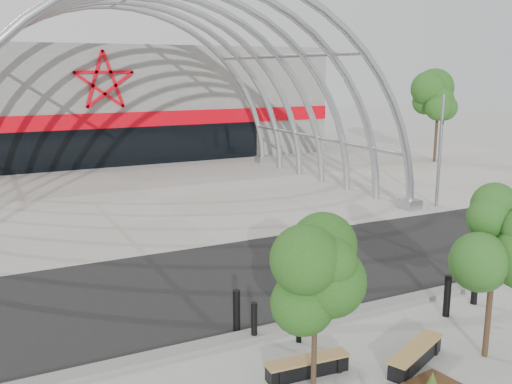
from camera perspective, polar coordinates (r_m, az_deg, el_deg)
name	(u,v)px	position (r m, az deg, el deg)	size (l,w,h in m)	color
ground	(323,316)	(15.57, 6.74, -12.23)	(140.00, 140.00, 0.00)	#9B9B96
road	(263,274)	(18.36, 0.70, -8.22)	(140.00, 7.00, 0.02)	black
forecourt	(154,199)	(29.12, -10.16, -0.67)	(60.00, 17.00, 0.04)	#A9A498
kerb	(329,318)	(15.36, 7.27, -12.36)	(60.00, 0.50, 0.12)	slate
arena_building	(84,101)	(45.99, -16.82, 8.69)	(34.00, 15.24, 8.00)	slate
vault_canopy	(154,199)	(29.12, -10.16, -0.67)	(20.80, 15.80, 20.36)	#A3A7AD
signal_pole	(440,149)	(27.88, 17.92, 4.09)	(0.33, 0.74, 5.28)	slate
street_tree_0	(316,280)	(11.15, 6.00, -8.71)	(1.50, 1.50, 3.41)	#312517
street_tree_1	(495,238)	(13.53, 22.82, -4.29)	(1.65, 1.65, 3.91)	#2F2211
bench_0	(307,367)	(12.78, 5.17, -17.02)	(1.90, 0.55, 0.39)	black
bench_1	(416,356)	(13.58, 15.66, -15.52)	(2.02, 1.22, 0.42)	black
bollard_0	(237,312)	(14.39, -1.95, -11.86)	(0.18, 0.18, 1.11)	black
bollard_1	(254,321)	(14.08, -0.18, -12.79)	(0.15, 0.15, 0.94)	black
bollard_2	(299,325)	(14.02, 4.32, -13.14)	(0.14, 0.14, 0.86)	black
bollard_3	(447,296)	(16.07, 18.58, -9.83)	(0.18, 0.18, 1.14)	black
bollard_4	(475,285)	(17.13, 21.06, -8.67)	(0.18, 0.18, 1.11)	black
bg_tree_1	(438,101)	(41.55, 17.77, 8.66)	(2.70, 2.70, 5.91)	black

